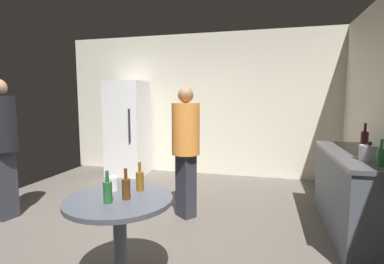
{
  "coord_description": "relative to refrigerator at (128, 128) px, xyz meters",
  "views": [
    {
      "loc": [
        1.3,
        -2.83,
        1.46
      ],
      "look_at": [
        0.39,
        0.69,
        1.04
      ],
      "focal_mm": 26.84,
      "sensor_mm": 36.0,
      "label": 1
    }
  ],
  "objects": [
    {
      "name": "wine_bottle_on_counter",
      "position": [
        3.61,
        -1.64,
        0.12
      ],
      "size": [
        0.08,
        0.08,
        0.31
      ],
      "color": "#3F141E",
      "rests_on": "kitchen_counter"
    },
    {
      "name": "beer_bottle_brown",
      "position": [
        1.61,
        -3.19,
        -0.08
      ],
      "size": [
        0.06,
        0.06,
        0.23
      ],
      "color": "#593314",
      "rests_on": "foreground_table"
    },
    {
      "name": "plastic_cup_white",
      "position": [
        1.42,
        -3.03,
        -0.11
      ],
      "size": [
        0.08,
        0.08,
        0.11
      ],
      "primitive_type": "cylinder",
      "color": "white",
      "rests_on": "foreground_table"
    },
    {
      "name": "person_in_orange_shirt",
      "position": [
        1.65,
        -1.7,
        0.04
      ],
      "size": [
        0.48,
        0.48,
        1.6
      ],
      "rotation": [
        0.0,
        0.0,
        -2.24
      ],
      "color": "#2D2D38",
      "rests_on": "ground_plane"
    },
    {
      "name": "refrigerator",
      "position": [
        0.0,
        0.0,
        0.0
      ],
      "size": [
        0.7,
        0.68,
        1.8
      ],
      "color": "white",
      "rests_on": "ground_plane"
    },
    {
      "name": "wall_back",
      "position": [
        1.29,
        0.43,
        0.45
      ],
      "size": [
        5.32,
        0.06,
        2.7
      ],
      "primitive_type": "cube",
      "color": "silver",
      "rests_on": "ground_plane"
    },
    {
      "name": "ground_plane",
      "position": [
        1.29,
        -2.2,
        -0.95
      ],
      "size": [
        5.2,
        5.2,
        0.1
      ],
      "primitive_type": "cube",
      "color": "#5B544C"
    },
    {
      "name": "kitchen_counter",
      "position": [
        3.57,
        -1.72,
        -0.45
      ],
      "size": [
        0.64,
        1.67,
        0.9
      ],
      "color": "#4C515B",
      "rests_on": "ground_plane"
    },
    {
      "name": "person_in_black_shirt",
      "position": [
        -0.47,
        -2.31,
        0.1
      ],
      "size": [
        0.4,
        0.4,
        1.7
      ],
      "rotation": [
        0.0,
        0.0,
        -0.21
      ],
      "color": "#2D2D38",
      "rests_on": "ground_plane"
    },
    {
      "name": "beer_bottle_on_counter",
      "position": [
        3.54,
        -2.33,
        0.08
      ],
      "size": [
        0.06,
        0.06,
        0.23
      ],
      "color": "#26662D",
      "rests_on": "kitchen_counter"
    },
    {
      "name": "beer_bottle_green",
      "position": [
        1.52,
        -3.29,
        -0.08
      ],
      "size": [
        0.06,
        0.06,
        0.23
      ],
      "color": "#26662D",
      "rests_on": "foreground_table"
    },
    {
      "name": "foreground_table",
      "position": [
        1.55,
        -3.18,
        -0.27
      ],
      "size": [
        0.8,
        0.8,
        0.73
      ],
      "color": "#4C515B",
      "rests_on": "ground_plane"
    },
    {
      "name": "beer_bottle_amber",
      "position": [
        1.63,
        -2.98,
        -0.08
      ],
      "size": [
        0.06,
        0.06,
        0.23
      ],
      "color": "#8C5919",
      "rests_on": "foreground_table"
    },
    {
      "name": "kettle",
      "position": [
        3.52,
        -2.11,
        0.07
      ],
      "size": [
        0.24,
        0.17,
        0.18
      ],
      "color": "#B2B2B7",
      "rests_on": "kitchen_counter"
    }
  ]
}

